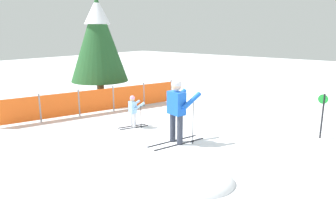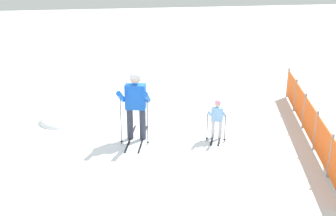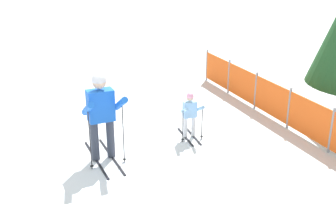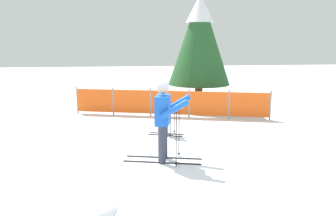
# 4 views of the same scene
# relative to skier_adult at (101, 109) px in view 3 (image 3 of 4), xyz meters

# --- Properties ---
(ground_plane) EXTENTS (60.00, 60.00, 0.00)m
(ground_plane) POSITION_rel_skier_adult_xyz_m (0.05, 0.04, -1.12)
(ground_plane) COLOR white
(skier_adult) EXTENTS (1.80, 0.92, 1.86)m
(skier_adult) POSITION_rel_skier_adult_xyz_m (0.00, 0.00, 0.00)
(skier_adult) COLOR black
(skier_adult) RESTS_ON ground_plane
(skier_child) EXTENTS (1.03, 0.63, 1.08)m
(skier_child) POSITION_rel_skier_adult_xyz_m (0.31, 2.08, -0.49)
(skier_child) COLOR black
(skier_child) RESTS_ON ground_plane
(safety_fence) EXTENTS (6.83, 2.00, 1.02)m
(safety_fence) POSITION_rel_skier_adult_xyz_m (0.71, 4.49, -0.61)
(safety_fence) COLOR gray
(safety_fence) RESTS_ON ground_plane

